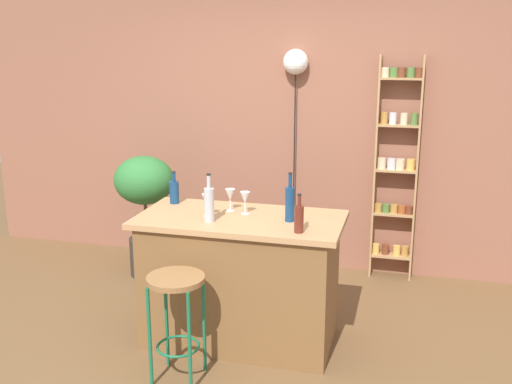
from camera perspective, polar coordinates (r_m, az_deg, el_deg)
The scene contains 15 objects.
ground at distance 4.32m, azimuth -2.61°, elevation -15.64°, with size 12.00×12.00×0.00m, color brown.
back_wall at distance 5.68m, azimuth 3.15°, elevation 6.72°, with size 6.40×0.10×2.80m, color #8C5642.
kitchen_counter at distance 4.36m, azimuth -1.49°, elevation -8.30°, with size 1.46×0.74×0.95m.
bar_stool at distance 3.89m, azimuth -7.62°, elevation -10.42°, with size 0.37×0.37×0.72m.
spice_shelf at distance 5.48m, azimuth 13.26°, elevation 2.49°, with size 0.38×0.14×2.03m.
plant_stool at distance 5.72m, azimuth -10.32°, elevation -6.04°, with size 0.33×0.33×0.36m, color #2D2823.
potted_plant at distance 5.52m, azimuth -10.65°, elevation 0.68°, with size 0.56×0.50×0.77m.
bottle_soda_blue at distance 4.08m, azimuth 3.26°, elevation -1.05°, with size 0.06×0.06×0.34m.
bottle_wine_red at distance 4.08m, azimuth -4.51°, elevation -1.11°, with size 0.07×0.07×0.34m.
bottle_vinegar at distance 4.57m, azimuth -7.83°, elevation 0.07°, with size 0.07×0.07×0.25m.
bottle_sauce_amber at distance 3.85m, azimuth 4.14°, elevation -2.50°, with size 0.06×0.06×0.26m.
wine_glass_left at distance 4.20m, azimuth -4.72°, elevation -0.80°, with size 0.07×0.07×0.16m.
wine_glass_center at distance 4.24m, azimuth -1.06°, elevation -0.59°, with size 0.07×0.07×0.16m.
wine_glass_right at distance 4.32m, azimuth -2.49°, elevation -0.31°, with size 0.07×0.07×0.16m.
pendant_globe_light at distance 5.50m, azimuth 3.82°, elevation 12.10°, with size 0.23×0.23×2.08m.
Camera 1 is at (1.14, -3.56, 2.17)m, focal length 41.79 mm.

